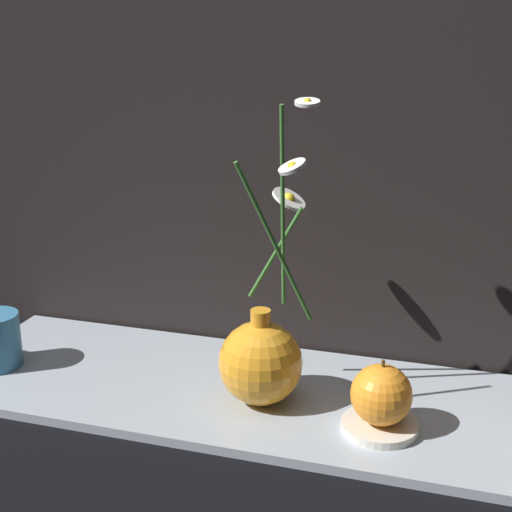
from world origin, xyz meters
TOP-DOWN VIEW (x-y plane):
  - ground_plane at (0.00, 0.00)m, footprint 6.00×6.00m
  - shelf at (0.00, 0.00)m, footprint 0.84×0.28m
  - vase_with_flowers at (0.02, -0.03)m, footprint 0.13×0.19m
  - saucer_plate at (0.17, -0.05)m, footprint 0.09×0.09m
  - orange_fruit at (0.17, -0.05)m, footprint 0.07×0.07m

SIDE VIEW (x-z plane):
  - ground_plane at x=0.00m, z-range 0.00..0.00m
  - shelf at x=0.00m, z-range 0.00..0.01m
  - saucer_plate at x=0.17m, z-range 0.01..0.02m
  - orange_fruit at x=0.17m, z-range 0.02..0.10m
  - vase_with_flowers at x=0.02m, z-range -0.12..0.26m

